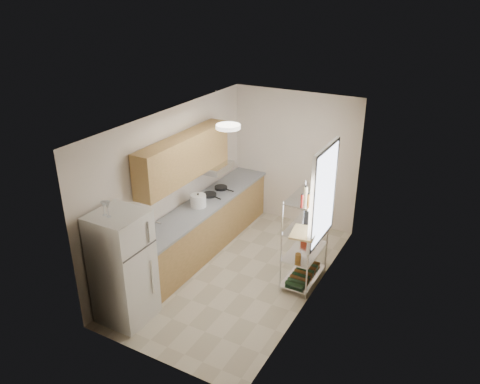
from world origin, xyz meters
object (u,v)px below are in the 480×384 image
object	(u,v)px
cutting_board	(304,233)
frying_pan_large	(209,195)
refrigerator	(123,267)
espresso_machine	(311,211)
rice_cooker	(198,201)

from	to	relation	value
cutting_board	frying_pan_large	bearing A→B (deg)	161.77
refrigerator	espresso_machine	distance (m)	2.91
refrigerator	rice_cooker	size ratio (longest dim) A/B	6.16
rice_cooker	refrigerator	bearing A→B (deg)	-88.48
rice_cooker	frying_pan_large	distance (m)	0.47
frying_pan_large	espresso_machine	distance (m)	2.01
rice_cooker	cutting_board	distance (m)	2.00
refrigerator	frying_pan_large	distance (m)	2.42
refrigerator	espresso_machine	bearing A→B (deg)	49.67
refrigerator	rice_cooker	distance (m)	1.97
refrigerator	espresso_machine	xyz separation A→B (m)	(1.87, 2.20, 0.34)
refrigerator	rice_cooker	xyz separation A→B (m)	(-0.05, 1.96, 0.19)
frying_pan_large	rice_cooker	bearing A→B (deg)	-66.67
refrigerator	cutting_board	xyz separation A→B (m)	(1.94, 1.74, 0.21)
refrigerator	rice_cooker	bearing A→B (deg)	91.52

